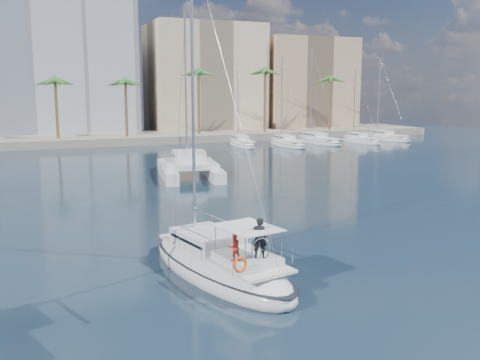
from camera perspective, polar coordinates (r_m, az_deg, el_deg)
name	(u,v)px	position (r m, az deg, el deg)	size (l,w,h in m)	color
ground	(235,249)	(28.75, -0.59, -7.34)	(160.00, 160.00, 0.00)	black
quay	(91,139)	(87.47, -15.65, 4.21)	(120.00, 14.00, 1.20)	gray
building_modern	(3,55)	(98.70, -23.97, 12.13)	(42.00, 16.00, 28.00)	silver
building_beige	(204,80)	(100.82, -3.83, 10.58)	(20.00, 14.00, 20.00)	#CEB494
building_tan_right	(304,86)	(107.11, 6.87, 9.94)	(18.00, 12.00, 18.00)	tan
palm_centre	(91,76)	(83.17, -15.62, 10.63)	(3.60, 3.60, 12.30)	brown
palm_right	(295,78)	(93.63, 5.88, 10.79)	(3.60, 3.60, 12.30)	brown
main_sloop	(219,264)	(24.71, -2.25, -8.99)	(5.45, 11.13, 15.84)	silver
catamaran	(189,165)	(52.09, -5.45, 1.59)	(7.20, 11.59, 15.92)	silver
seagull	(229,231)	(28.28, -1.19, -5.46)	(1.24, 0.53, 0.23)	silver
moored_yacht_a	(242,147)	(79.01, 0.21, 3.58)	(2.72, 9.35, 11.90)	silver
moored_yacht_b	(287,146)	(79.95, 5.08, 3.62)	(3.14, 10.78, 13.72)	silver
moored_yacht_c	(318,143)	(84.83, 8.36, 3.90)	(3.55, 12.21, 15.54)	silver
moored_yacht_d	(361,143)	(86.69, 12.75, 3.89)	(2.72, 9.35, 11.90)	silver
moored_yacht_e	(386,140)	(92.14, 15.35, 4.11)	(3.14, 10.78, 13.72)	silver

